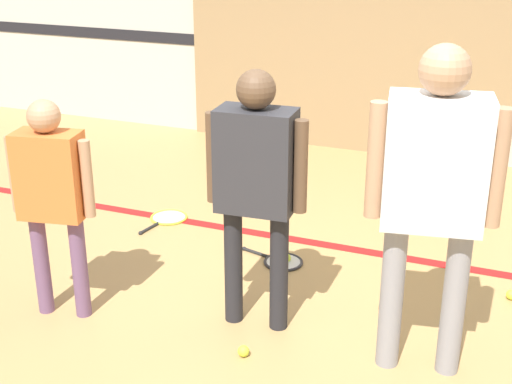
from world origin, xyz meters
name	(u,v)px	position (x,y,z in m)	size (l,w,h in m)	color
ground_plane	(284,323)	(0.00, 0.00, 0.00)	(16.00, 16.00, 0.00)	tan
wall_panel	(344,54)	(-0.63, 3.47, 0.99)	(3.34, 0.05, 1.98)	#9E7F56
floor_stripe	(336,246)	(0.00, 1.14, 0.00)	(14.40, 0.10, 0.01)	red
person_instructor	(256,174)	(-0.16, -0.06, 0.96)	(0.59, 0.27, 1.55)	#232328
person_student_left	(52,187)	(-1.31, -0.39, 0.84)	(0.51, 0.28, 1.36)	#6B4C70
person_student_right	(434,180)	(0.82, -0.14, 1.09)	(0.66, 0.35, 1.76)	gray
racket_spare_on_floor	(281,261)	(-0.29, 0.75, 0.01)	(0.53, 0.34, 0.03)	#28282D
racket_second_spare	(168,218)	(-1.41, 1.12, 0.01)	(0.35, 0.55, 0.03)	#C6D838
tennis_ball_near_instructor	(243,351)	(-0.09, -0.41, 0.03)	(0.07, 0.07, 0.07)	#CCE038
tennis_ball_by_spare_racket	(286,258)	(-0.26, 0.77, 0.03)	(0.07, 0.07, 0.07)	#CCE038
tennis_ball_stray_left	(511,295)	(1.26, 0.81, 0.03)	(0.07, 0.07, 0.07)	#CCE038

